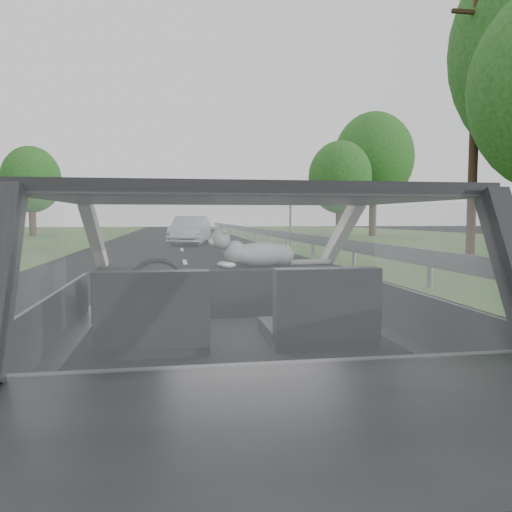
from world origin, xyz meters
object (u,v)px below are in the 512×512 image
object	(u,v)px
subject_car	(232,329)
highway_sign	(290,216)
cat	(260,253)
other_car	(190,230)
utility_pole	(474,127)

from	to	relation	value
subject_car	highway_sign	size ratio (longest dim) A/B	1.46
cat	highway_sign	xyz separation A→B (m)	(4.98, 20.29, 0.28)
other_car	utility_pole	xyz separation A→B (m)	(7.41, -11.79, 3.10)
utility_pole	cat	bearing A→B (deg)	-128.65
cat	subject_car	bearing A→B (deg)	-126.08
subject_car	other_car	xyz separation A→B (m)	(0.47, 21.94, -0.02)
other_car	highway_sign	bearing A→B (deg)	-1.39
other_car	cat	bearing A→B (deg)	-79.74
subject_car	utility_pole	xyz separation A→B (m)	(7.88, 10.15, 3.08)
other_car	highway_sign	size ratio (longest dim) A/B	1.56
highway_sign	utility_pole	size ratio (longest dim) A/B	0.36
utility_pole	highway_sign	bearing A→B (deg)	103.77
subject_car	cat	bearing A→B (deg)	67.35
subject_car	highway_sign	bearing A→B (deg)	75.92
other_car	highway_sign	world-z (taller)	highway_sign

